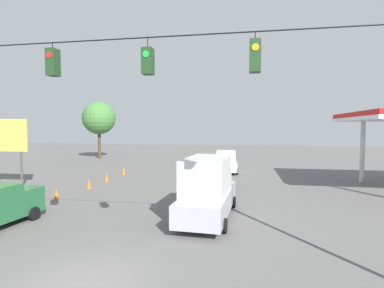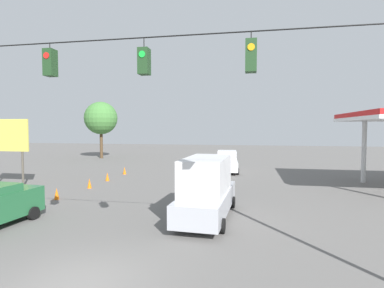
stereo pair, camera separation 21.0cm
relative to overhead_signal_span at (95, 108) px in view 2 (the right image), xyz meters
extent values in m
plane|color=#605E5B|center=(-0.04, 1.33, -5.12)|extent=(140.00, 140.00, 0.00)
cylinder|color=black|center=(-0.04, 0.00, 2.11)|extent=(18.53, 0.04, 0.04)
cube|color=#1E3D1E|center=(-4.84, 0.00, 1.42)|extent=(0.32, 0.36, 0.92)
cylinder|color=black|center=(-4.84, 0.00, 2.00)|extent=(0.03, 0.03, 0.23)
cylinder|color=orange|center=(-4.84, 0.19, 1.63)|extent=(0.20, 0.02, 0.20)
cube|color=#1E3D1E|center=(-1.64, 0.00, 1.40)|extent=(0.32, 0.36, 0.79)
cylinder|color=black|center=(-1.64, 0.00, 1.95)|extent=(0.03, 0.03, 0.32)
cylinder|color=green|center=(-1.64, 0.19, 1.58)|extent=(0.20, 0.02, 0.20)
cube|color=#1E3D1E|center=(1.56, 0.00, 1.48)|extent=(0.32, 0.36, 0.87)
cylinder|color=black|center=(1.56, 0.00, 2.02)|extent=(0.03, 0.03, 0.20)
cylinder|color=red|center=(1.56, 0.19, 1.68)|extent=(0.20, 0.02, 0.20)
cube|color=#A8AAB2|center=(-2.81, -5.87, -4.30)|extent=(2.47, 6.49, 1.00)
cube|color=silver|center=(-2.79, -5.55, -2.93)|extent=(2.17, 4.19, 1.72)
cube|color=black|center=(-2.91, -7.60, -2.93)|extent=(1.68, 0.12, 1.21)
cylinder|color=black|center=(-3.98, -7.88, -4.80)|extent=(0.26, 0.65, 0.64)
cylinder|color=black|center=(-1.88, -8.00, -4.80)|extent=(0.26, 0.65, 0.64)
cylinder|color=black|center=(-3.74, -3.73, -4.80)|extent=(0.26, 0.65, 0.64)
cylinder|color=black|center=(-1.64, -3.86, -4.80)|extent=(0.26, 0.65, 0.64)
cube|color=silver|center=(-2.70, -21.53, -4.35)|extent=(2.44, 5.62, 0.90)
cube|color=silver|center=(-2.65, -22.19, -3.45)|extent=(2.02, 2.11, 0.90)
cube|color=black|center=(-2.58, -23.19, -3.45)|extent=(1.63, 0.14, 0.63)
cylinder|color=black|center=(-3.59, -23.39, -4.80)|extent=(0.27, 0.65, 0.64)
cylinder|color=black|center=(-1.55, -23.24, -4.80)|extent=(0.27, 0.65, 0.64)
cylinder|color=black|center=(-3.85, -19.83, -4.80)|extent=(0.27, 0.65, 0.64)
cylinder|color=black|center=(-1.81, -19.68, -4.80)|extent=(0.27, 0.65, 0.64)
cylinder|color=black|center=(7.23, -4.06, -4.80)|extent=(0.27, 0.66, 0.64)
cylinder|color=black|center=(5.51, -3.92, -4.80)|extent=(0.27, 0.66, 0.64)
cone|color=orange|center=(6.89, -4.60, -4.76)|extent=(0.32, 0.32, 0.71)
cone|color=orange|center=(6.99, -7.84, -4.76)|extent=(0.32, 0.32, 0.71)
cone|color=orange|center=(6.78, -11.41, -4.76)|extent=(0.32, 0.32, 0.71)
cone|color=orange|center=(6.89, -14.52, -4.76)|extent=(0.32, 0.32, 0.71)
cone|color=orange|center=(6.93, -18.20, -4.76)|extent=(0.32, 0.32, 0.71)
cylinder|color=silver|center=(-14.10, -17.70, -2.49)|extent=(0.36, 0.36, 5.26)
cylinder|color=#4C473D|center=(11.97, -10.93, -3.76)|extent=(0.16, 0.16, 2.70)
cube|color=#D8CC4C|center=(13.22, -10.93, -1.20)|extent=(3.59, 0.12, 2.44)
cylinder|color=#4C3823|center=(16.42, -31.85, -2.82)|extent=(0.43, 0.43, 4.59)
sphere|color=#427A38|center=(16.42, -31.85, 0.78)|extent=(4.75, 4.75, 4.75)
camera|label=1|loc=(-4.58, 8.85, -0.62)|focal=28.00mm
camera|label=2|loc=(-4.78, 8.81, -0.62)|focal=28.00mm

